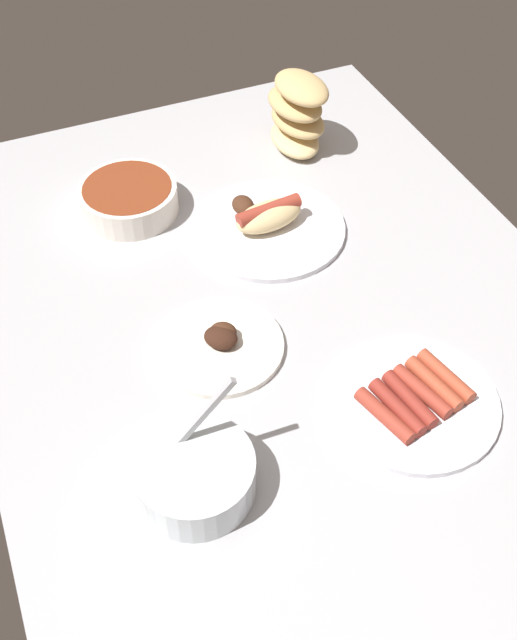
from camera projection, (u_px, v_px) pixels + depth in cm
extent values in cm
cube|color=#B2B2B7|center=(274.00, 310.00, 116.30)|extent=(120.00, 90.00, 3.00)
cylinder|color=white|center=(414.00, 402.00, 101.93)|extent=(23.17, 23.17, 1.00)
cylinder|color=#AD472D|center=(446.00, 376.00, 103.05)|extent=(9.81, 4.03, 2.06)
cylinder|color=#AD472D|center=(434.00, 383.00, 102.15)|extent=(9.81, 3.96, 2.06)
cylinder|color=#9E3828|center=(422.00, 391.00, 101.26)|extent=(9.80, 4.45, 2.06)
cylinder|color=maroon|center=(410.00, 399.00, 100.36)|extent=(9.80, 3.50, 2.06)
cylinder|color=maroon|center=(397.00, 407.00, 99.46)|extent=(9.81, 3.85, 2.06)
cylinder|color=#9E3828|center=(385.00, 415.00, 98.56)|extent=(9.80, 4.55, 2.06)
cylinder|color=white|center=(219.00, 346.00, 108.75)|extent=(18.84, 18.84, 1.00)
ellipsoid|color=#381E14|center=(221.00, 337.00, 107.38)|extent=(6.28, 6.36, 2.68)
ellipsoid|color=#472819|center=(223.00, 332.00, 108.21)|extent=(4.83, 5.03, 2.58)
cylinder|color=white|center=(269.00, 228.00, 126.42)|extent=(25.86, 25.86, 1.00)
ellipsoid|color=#E5C689|center=(269.00, 216.00, 124.43)|extent=(7.30, 12.53, 4.40)
cylinder|color=#9E3828|center=(269.00, 210.00, 123.54)|extent=(3.65, 11.54, 2.40)
ellipsoid|color=#472819|center=(243.00, 205.00, 127.65)|extent=(4.63, 3.89, 2.80)
cylinder|color=white|center=(129.00, 199.00, 128.62)|extent=(16.84, 16.84, 4.96)
cylinder|color=maroon|center=(127.00, 189.00, 127.09)|extent=(15.16, 15.16, 1.00)
ellipsoid|color=#E5C689|center=(295.00, 139.00, 142.05)|extent=(13.24, 9.01, 3.60)
ellipsoid|color=tan|center=(298.00, 120.00, 139.91)|extent=(13.91, 10.14, 3.60)
ellipsoid|color=tan|center=(295.00, 104.00, 137.12)|extent=(13.95, 10.21, 3.60)
ellipsoid|color=tan|center=(302.00, 87.00, 134.04)|extent=(13.60, 9.60, 3.60)
cylinder|color=silver|center=(195.00, 475.00, 91.47)|extent=(15.01, 15.01, 5.79)
cylinder|color=beige|center=(194.00, 470.00, 90.62)|extent=(13.21, 13.21, 2.60)
cube|color=#B7B7BC|center=(197.00, 421.00, 89.69)|extent=(2.19, 10.03, 13.44)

